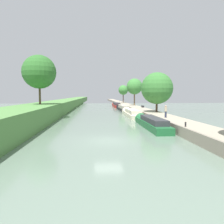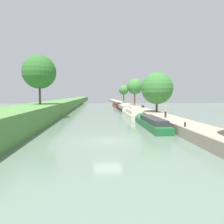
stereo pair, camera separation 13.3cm
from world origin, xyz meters
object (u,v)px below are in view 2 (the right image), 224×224
Objects in this scene: person_walking at (166,111)px; mooring_bollard_far at (120,102)px; mooring_bollard_near at (185,124)px; narrowboat_cream at (131,113)px; narrowboat_black at (123,108)px; narrowboat_red at (117,105)px; narrowboat_green at (150,123)px; park_bench at (143,106)px.

person_walking is 50.23m from mooring_bollard_far.
mooring_bollard_near is (-0.74, -8.13, -0.65)m from person_walking.
narrowboat_cream is 12.17m from person_walking.
person_walking is at bearing -84.63° from narrowboat_black.
person_walking is at bearing -86.55° from narrowboat_red.
narrowboat_green is 28.68m from narrowboat_black.
narrowboat_red is 32.09× the size of mooring_bollard_near.
narrowboat_cream is 11.36m from park_bench.
narrowboat_green is at bearing 106.48° from mooring_bollard_near.
narrowboat_red is (-0.04, 45.25, 0.01)m from narrowboat_green.
park_bench is at bearing -78.21° from narrowboat_red.
person_walking is at bearing 37.15° from narrowboat_green.
narrowboat_green is at bearing -142.85° from person_walking.
narrowboat_cream is 28.23× the size of mooring_bollard_near.
narrowboat_cream is 20.03m from mooring_bollard_near.
mooring_bollard_near reaches higher than narrowboat_black.
narrowboat_cream is 0.88× the size of narrowboat_red.
narrowboat_black is 9.40× the size of person_walking.
mooring_bollard_near is 1.00× the size of mooring_bollard_far.
narrowboat_green is 7.76× the size of park_bench.
person_walking reaches higher than narrowboat_black.
narrowboat_black is at bearing 92.90° from mooring_bollard_near.
mooring_bollard_far is (0.00, 58.35, 0.00)m from mooring_bollard_near.
mooring_bollard_near is at bearing -87.92° from narrowboat_red.
narrowboat_red is 7.20m from mooring_bollard_far.
narrowboat_cream is at bearing 102.85° from person_walking.
mooring_bollard_far is 28.14m from park_bench.
person_walking reaches higher than mooring_bollard_far.
narrowboat_red is at bearing -105.09° from mooring_bollard_far.
narrowboat_black is 1.08× the size of narrowboat_red.
person_walking reaches higher than mooring_bollard_near.
person_walking is at bearing -94.62° from park_bench.
mooring_bollard_far is (1.95, 38.43, 0.66)m from narrowboat_cream.
narrowboat_green is 3.48m from person_walking.
narrowboat_cream is (-0.12, 13.74, -0.02)m from narrowboat_green.
mooring_bollard_far reaches higher than narrowboat_black.
park_bench is (2.54, -28.02, 0.12)m from mooring_bollard_far.
narrowboat_cream reaches higher than narrowboat_green.
narrowboat_black is 26.88m from person_walking.
narrowboat_red reaches higher than narrowboat_black.
narrowboat_black is 6.30m from park_bench.
narrowboat_green is at bearing -100.26° from park_bench.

